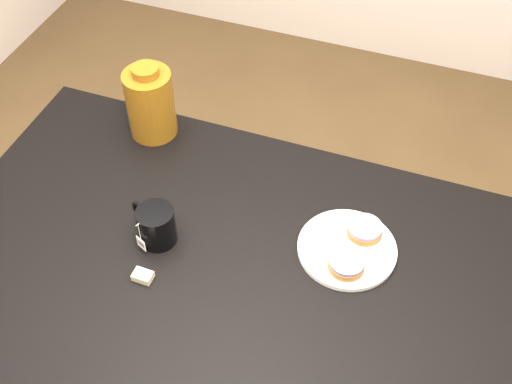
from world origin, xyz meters
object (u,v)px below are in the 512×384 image
at_px(plate, 347,248).
at_px(bagel_front, 347,264).
at_px(bagel_package, 150,103).
at_px(teabag_pouch, 143,276).
at_px(table, 224,284).
at_px(mug, 156,225).
at_px(bagel_back, 365,229).

distance_m(plate, bagel_front, 0.06).
bearing_deg(bagel_package, teabag_pouch, -67.02).
relative_size(table, bagel_package, 6.36).
xyz_separation_m(plate, bagel_front, (0.01, -0.06, 0.02)).
distance_m(teabag_pouch, bagel_package, 0.51).
bearing_deg(plate, bagel_front, -78.39).
xyz_separation_m(bagel_front, teabag_pouch, (-0.43, -0.18, -0.02)).
relative_size(plate, mug, 1.66).
xyz_separation_m(table, plate, (0.26, 0.14, 0.09)).
relative_size(table, mug, 9.84).
bearing_deg(bagel_front, bagel_back, 82.20).
xyz_separation_m(bagel_front, bagel_package, (-0.63, 0.28, 0.08)).
distance_m(plate, mug, 0.46).
relative_size(bagel_front, teabag_pouch, 2.66).
xyz_separation_m(table, teabag_pouch, (-0.16, -0.10, 0.09)).
distance_m(bagel_back, mug, 0.50).
bearing_deg(mug, bagel_back, 44.70).
bearing_deg(bagel_package, table, -45.93).
bearing_deg(bagel_back, table, -146.12).
bearing_deg(mug, table, 17.56).
relative_size(bagel_front, mug, 0.84).
distance_m(bagel_front, mug, 0.46).
bearing_deg(bagel_package, bagel_back, -14.67).
distance_m(mug, bagel_package, 0.39).
bearing_deg(bagel_front, bagel_package, 155.82).
distance_m(plate, bagel_back, 0.06).
relative_size(table, teabag_pouch, 31.11).
xyz_separation_m(bagel_back, mug, (-0.47, -0.18, 0.02)).
bearing_deg(teabag_pouch, bagel_back, 33.21).
bearing_deg(bagel_back, bagel_front, -97.80).
relative_size(table, bagel_front, 11.68).
height_order(table, plate, plate).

